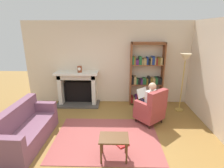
% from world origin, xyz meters
% --- Properties ---
extents(ground, '(14.00, 14.00, 0.00)m').
position_xyz_m(ground, '(0.00, 0.00, 0.00)').
color(ground, olive).
extents(back_wall, '(5.60, 0.10, 2.70)m').
position_xyz_m(back_wall, '(0.00, 2.55, 1.35)').
color(back_wall, beige).
rests_on(back_wall, ground).
extents(side_wall_right, '(0.10, 5.20, 2.70)m').
position_xyz_m(side_wall_right, '(2.65, 1.25, 1.35)').
color(side_wall_right, beige).
rests_on(side_wall_right, ground).
extents(area_rug, '(2.40, 1.80, 0.01)m').
position_xyz_m(area_rug, '(0.00, 0.30, 0.01)').
color(area_rug, '#9E4A48').
rests_on(area_rug, ground).
extents(fireplace, '(1.42, 0.64, 1.12)m').
position_xyz_m(fireplace, '(-1.07, 2.30, 0.59)').
color(fireplace, '#4C4742').
rests_on(fireplace, ground).
extents(mantel_clock, '(0.14, 0.14, 0.20)m').
position_xyz_m(mantel_clock, '(-0.95, 2.20, 1.22)').
color(mantel_clock, brown).
rests_on(mantel_clock, fireplace).
extents(bookshelf, '(1.07, 0.32, 2.06)m').
position_xyz_m(bookshelf, '(1.20, 2.33, 0.96)').
color(bookshelf, brown).
rests_on(bookshelf, ground).
extents(armchair_reading, '(0.89, 0.89, 0.97)m').
position_xyz_m(armchair_reading, '(1.15, 1.04, 0.42)').
color(armchair_reading, '#331E14').
rests_on(armchair_reading, ground).
extents(seated_reader, '(0.57, 0.59, 1.14)m').
position_xyz_m(seated_reader, '(1.07, 1.13, 0.62)').
color(seated_reader, silver).
rests_on(seated_reader, ground).
extents(sofa_floral, '(0.77, 1.72, 0.85)m').
position_xyz_m(sofa_floral, '(-1.79, 0.13, 0.32)').
color(sofa_floral, '#794D64').
rests_on(sofa_floral, ground).
extents(side_table, '(0.56, 0.39, 0.48)m').
position_xyz_m(side_table, '(0.17, -0.36, 0.40)').
color(side_table, brown).
rests_on(side_table, ground).
extents(scattered_books, '(0.33, 0.38, 0.03)m').
position_xyz_m(scattered_books, '(0.35, 0.10, 0.03)').
color(scattered_books, gold).
rests_on(scattered_books, area_rug).
extents(floor_lamp, '(0.32, 0.32, 1.77)m').
position_xyz_m(floor_lamp, '(2.20, 1.85, 1.50)').
color(floor_lamp, '#B7933F').
rests_on(floor_lamp, ground).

